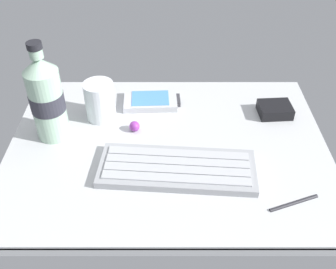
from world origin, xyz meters
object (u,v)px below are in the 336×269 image
Objects in this scene: trackball_mouse at (135,126)px; keyboard at (177,168)px; charger_block at (275,110)px; handheld_device at (151,101)px; stylus_pen at (294,202)px; juice_cup at (100,102)px; water_bottle at (47,98)px.

keyboard is at bearing -54.48° from trackball_mouse.
trackball_mouse is at bearing -169.26° from charger_block.
stylus_pen is (25.48, -29.84, -0.38)cm from handheld_device.
keyboard is 23.66cm from juice_cup.
juice_cup is at bearing -154.31° from handheld_device.
handheld_device is at bearing 109.98° from stylus_pen.
water_bottle is at bearing -171.49° from charger_block.
handheld_device is 12.24cm from juice_cup.
charger_block reaches higher than keyboard.
trackball_mouse is (-30.53, -5.79, -0.10)cm from charger_block.
keyboard is 14.96cm from trackball_mouse.
stylus_pen is at bearing -94.27° from charger_block.
handheld_device is at bearing 25.69° from juice_cup.
juice_cup reaches higher than trackball_mouse.
keyboard is at bearing -75.85° from handheld_device.
water_bottle reaches higher than juice_cup.
keyboard is 4.25× the size of charger_block.
charger_block reaches higher than trackball_mouse.
charger_block is 0.74× the size of stylus_pen.
stylus_pen is (28.61, -19.94, -0.75)cm from trackball_mouse.
juice_cup is 11.99cm from water_bottle.
juice_cup is (-16.21, 16.95, 3.10)cm from keyboard.
juice_cup is at bearing -178.48° from charger_block.
water_bottle is at bearing -150.44° from handheld_device.
juice_cup reaches higher than charger_block.
charger_block is 25.82cm from stylus_pen.
charger_block is 31.07cm from trackball_mouse.
water_bottle is 49.63cm from stylus_pen.
handheld_device is 10.39cm from trackball_mouse.
handheld_device is 27.71cm from charger_block.
stylus_pen is at bearing -34.88° from trackball_mouse.
water_bottle reaches higher than keyboard.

